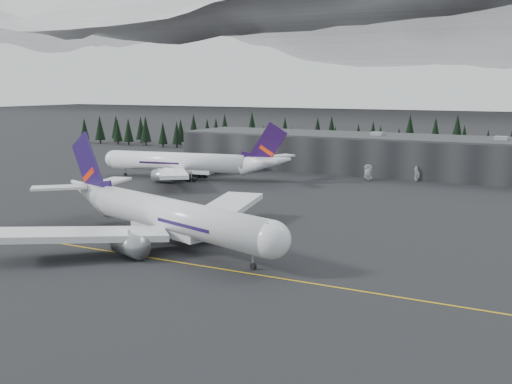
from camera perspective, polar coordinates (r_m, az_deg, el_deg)
The scene contains 8 objects.
ground at distance 109.08m, azimuth -5.07°, elevation -6.19°, with size 1400.00×1400.00×0.00m, color black.
taxiline at distance 107.49m, azimuth -5.66°, elevation -6.43°, with size 400.00×0.40×0.02m, color gold.
terminal at distance 221.38m, azimuth 13.15°, elevation 3.22°, with size 160.00×30.00×12.60m.
treeline at distance 256.97m, azimuth 15.39°, elevation 4.23°, with size 360.00×20.00×15.00m, color black.
jet_main at distance 122.03m, azimuth -8.58°, elevation -1.91°, with size 65.05×58.75×19.61m.
jet_parked at distance 203.04m, azimuth -5.61°, elevation 2.59°, with size 63.26×57.93×18.73m.
gse_vehicle_a at distance 204.19m, azimuth 9.94°, elevation 1.23°, with size 2.29×4.96×1.38m, color silver.
gse_vehicle_b at distance 205.44m, azimuth 14.13°, elevation 1.17°, with size 1.89×4.71×1.60m, color silver.
Camera 1 is at (58.54, -87.26, 29.29)m, focal length 45.00 mm.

